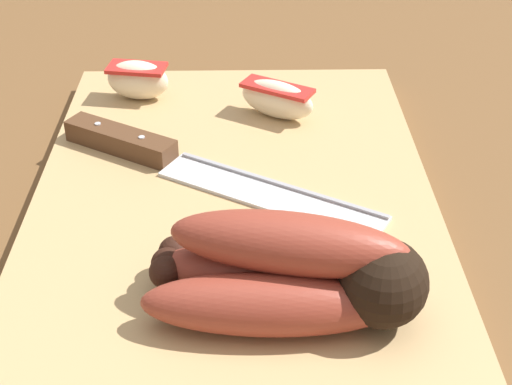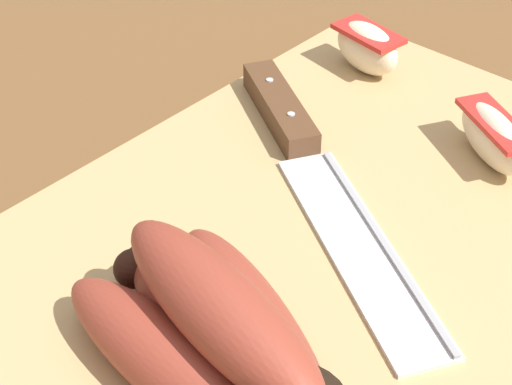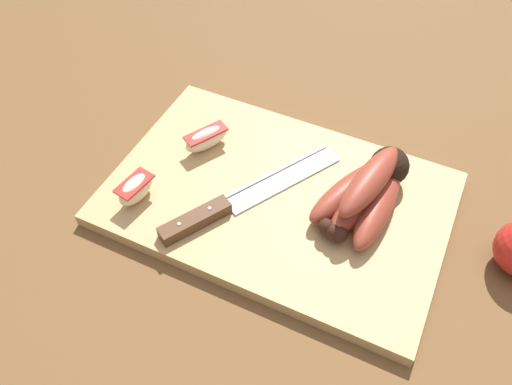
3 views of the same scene
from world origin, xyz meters
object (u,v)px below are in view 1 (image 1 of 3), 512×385
apple_wedge_near (280,98)px  apple_wedge_middle (141,79)px  banana_bunch (295,273)px  chefs_knife (173,158)px

apple_wedge_near → apple_wedge_middle: apple_wedge_middle is taller
apple_wedge_near → apple_wedge_middle: 0.13m
banana_bunch → apple_wedge_near: banana_bunch is taller
banana_bunch → apple_wedge_middle: size_ratio=2.80×
apple_wedge_middle → chefs_knife: bearing=17.7°
banana_bunch → chefs_knife: bearing=-152.2°
chefs_knife → apple_wedge_middle: (-0.12, -0.04, 0.01)m
banana_bunch → apple_wedge_near: 0.24m
apple_wedge_near → chefs_knife: bearing=-48.3°
banana_bunch → chefs_knife: (-0.17, -0.09, -0.02)m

